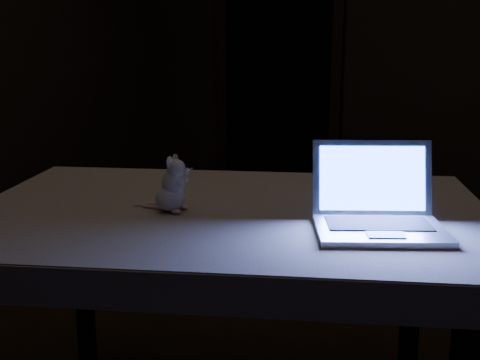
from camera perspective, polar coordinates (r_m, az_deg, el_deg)
The scene contains 6 objects.
back_wall at distance 4.32m, azimuth 17.28°, elevation 13.97°, with size 4.50×0.04×2.60m, color black.
doorway at distance 4.70m, azimuth 3.69°, elevation 11.56°, with size 1.06×0.36×2.13m, color black, non-canonical shape.
table at distance 1.84m, azimuth -0.97°, elevation -13.86°, with size 1.36×0.88×0.73m, color black, non-canonical shape.
tablecloth at distance 1.63m, azimuth 0.31°, elevation -5.06°, with size 1.46×0.97×0.09m, color #BCAD9D, non-canonical shape.
laptop at distance 1.50m, azimuth 13.36°, elevation -1.10°, with size 0.31×0.27×0.21m, color #ADADB2, non-canonical shape.
plush_mouse at distance 1.67m, azimuth -6.67°, elevation -0.34°, with size 0.11×0.11×0.16m, color silver, non-canonical shape.
Camera 1 is at (1.01, -1.70, 1.21)m, focal length 45.00 mm.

